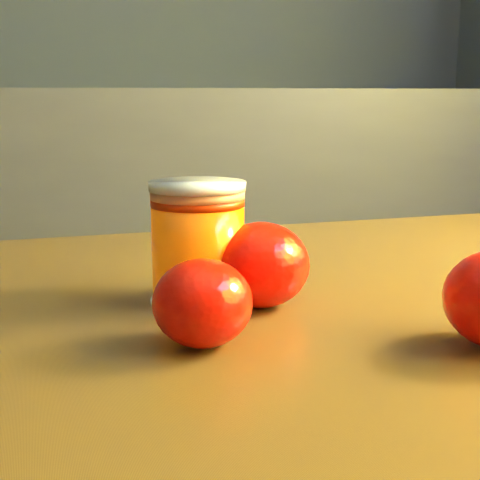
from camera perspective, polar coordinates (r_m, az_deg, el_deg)
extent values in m
cube|color=brown|center=(0.50, 12.63, -7.84)|extent=(1.07, 0.84, 0.04)
cylinder|color=#FF6105|center=(0.49, -3.59, -0.93)|extent=(0.07, 0.07, 0.08)
cylinder|color=#E6915E|center=(0.48, -3.65, 3.92)|extent=(0.07, 0.07, 0.01)
cylinder|color=silver|center=(0.48, -3.66, 4.54)|extent=(0.07, 0.07, 0.00)
ellipsoid|color=#FF1605|center=(0.48, 1.81, -2.12)|extent=(0.09, 0.09, 0.06)
ellipsoid|color=#FF1605|center=(0.40, -3.21, -5.39)|extent=(0.08, 0.08, 0.05)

